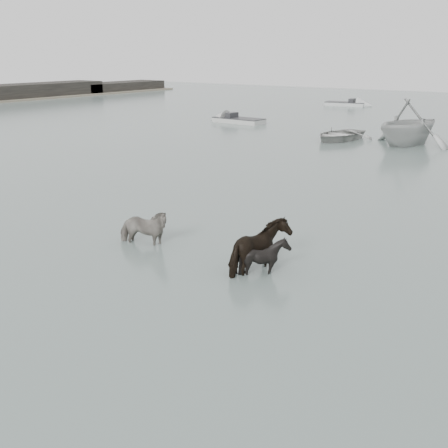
% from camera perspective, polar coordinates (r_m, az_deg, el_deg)
% --- Properties ---
extents(ground, '(140.00, 140.00, 0.00)m').
position_cam_1_polar(ground, '(15.15, -1.09, -3.39)').
color(ground, '#52615D').
rests_on(ground, ground).
extents(pony_pinto, '(1.75, 1.22, 1.35)m').
position_cam_1_polar(pony_pinto, '(16.07, -8.24, 0.19)').
color(pony_pinto, black).
rests_on(pony_pinto, ground).
extents(pony_dark, '(1.68, 1.83, 1.52)m').
position_cam_1_polar(pony_dark, '(13.98, 3.82, -1.89)').
color(pony_dark, black).
rests_on(pony_dark, ground).
extents(pony_black, '(1.05, 0.94, 1.14)m').
position_cam_1_polar(pony_black, '(13.90, 4.20, -2.85)').
color(pony_black, black).
rests_on(pony_black, ground).
extents(rowboat_lead, '(3.62, 4.70, 0.90)m').
position_cam_1_polar(rowboat_lead, '(36.23, 11.61, 9.06)').
color(rowboat_lead, '#A6A5A1').
rests_on(rowboat_lead, ground).
extents(rowboat_trail, '(5.98, 6.50, 2.86)m').
position_cam_1_polar(rowboat_trail, '(35.13, 18.35, 9.92)').
color(rowboat_trail, '#ABAEAB').
rests_on(rowboat_trail, ground).
extents(skiff_outer, '(5.77, 1.84, 0.75)m').
position_cam_1_polar(skiff_outer, '(44.38, 1.51, 10.72)').
color(skiff_outer, '#ACACA7').
rests_on(skiff_outer, ground).
extents(skiff_far, '(5.74, 2.44, 0.75)m').
position_cam_1_polar(skiff_far, '(60.05, 12.24, 12.01)').
color(skiff_far, '#AEB1AE').
rests_on(skiff_far, ground).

